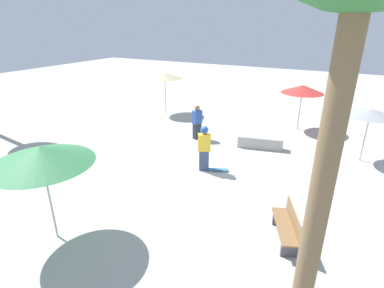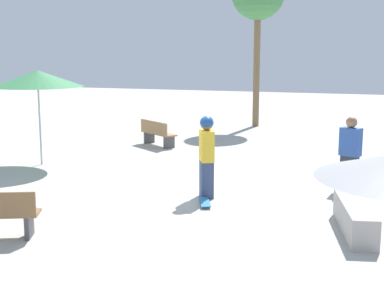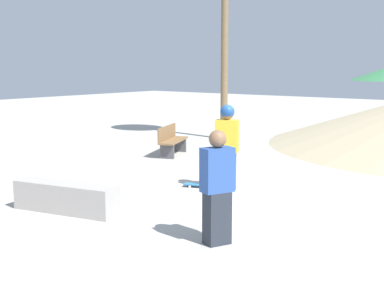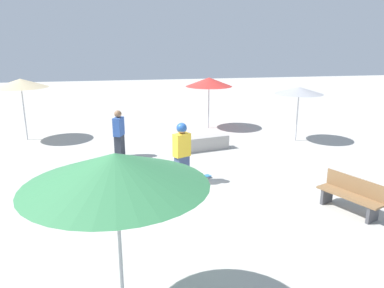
# 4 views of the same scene
# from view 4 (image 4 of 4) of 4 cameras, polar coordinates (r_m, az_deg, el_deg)

# --- Properties ---
(ground_plane) EXTENTS (60.00, 60.00, 0.00)m
(ground_plane) POSITION_cam_4_polar(r_m,az_deg,el_deg) (10.34, -4.82, -7.50)
(ground_plane) COLOR #B2AFA8
(skater_main) EXTENTS (0.54, 0.45, 1.79)m
(skater_main) POSITION_cam_4_polar(r_m,az_deg,el_deg) (10.74, -1.56, -1.06)
(skater_main) COLOR #38476B
(skater_main) RESTS_ON ground_plane
(skateboard) EXTENTS (0.82, 0.49, 0.07)m
(skateboard) POSITION_cam_4_polar(r_m,az_deg,el_deg) (11.25, 1.09, -5.16)
(skateboard) COLOR teal
(skateboard) RESTS_ON ground_plane
(concrete_ledge) EXTENTS (2.05, 0.86, 0.52)m
(concrete_ledge) POSITION_cam_4_polar(r_m,az_deg,el_deg) (14.15, 1.71, 0.09)
(concrete_ledge) COLOR #A8A39E
(concrete_ledge) RESTS_ON ground_plane
(bench_far) EXTENTS (1.02, 1.65, 0.85)m
(bench_far) POSITION_cam_4_polar(r_m,az_deg,el_deg) (9.90, 23.06, -7.17)
(bench_far) COLOR #47474C
(bench_far) RESTS_ON ground_plane
(shade_umbrella_tan) EXTENTS (2.14, 2.14, 2.54)m
(shade_umbrella_tan) POSITION_cam_4_polar(r_m,az_deg,el_deg) (16.72, -24.65, 8.42)
(shade_umbrella_tan) COLOR #B7B7BC
(shade_umbrella_tan) RESTS_ON ground_plane
(shade_umbrella_grey) EXTENTS (1.92, 1.92, 2.22)m
(shade_umbrella_grey) POSITION_cam_4_polar(r_m,az_deg,el_deg) (15.75, 16.02, 7.83)
(shade_umbrella_grey) COLOR #B7B7BC
(shade_umbrella_grey) RESTS_ON ground_plane
(shade_umbrella_green) EXTENTS (2.50, 2.50, 2.63)m
(shade_umbrella_green) POSITION_cam_4_polar(r_m,az_deg,el_deg) (5.02, -11.58, -3.85)
(shade_umbrella_green) COLOR #B7B7BC
(shade_umbrella_green) RESTS_ON ground_plane
(shade_umbrella_red) EXTENTS (2.15, 2.15, 2.37)m
(shade_umbrella_red) POSITION_cam_4_polar(r_m,az_deg,el_deg) (17.43, 2.60, 9.42)
(shade_umbrella_red) COLOR #B7B7BC
(shade_umbrella_red) RESTS_ON ground_plane
(bystander_watching) EXTENTS (0.42, 0.52, 1.68)m
(bystander_watching) POSITION_cam_4_polar(r_m,az_deg,el_deg) (13.44, -11.07, 1.52)
(bystander_watching) COLOR #282D38
(bystander_watching) RESTS_ON ground_plane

